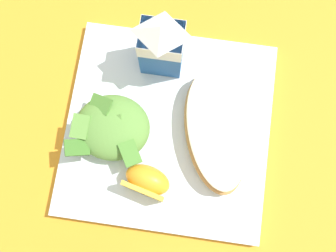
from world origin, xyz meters
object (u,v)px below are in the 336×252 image
at_px(cheesy_pizza_bread, 215,133).
at_px(orange_wedge_front, 147,181).
at_px(green_salad_pile, 112,127).
at_px(white_plate, 168,129).
at_px(milk_carton, 162,44).

distance_m(cheesy_pizza_bread, orange_wedge_front, 0.11).
bearing_deg(green_salad_pile, orange_wedge_front, -48.35).
height_order(white_plate, orange_wedge_front, orange_wedge_front).
relative_size(green_salad_pile, milk_carton, 0.97).
xyz_separation_m(cheesy_pizza_bread, green_salad_pile, (-0.14, -0.01, 0.00)).
distance_m(cheesy_pizza_bread, green_salad_pile, 0.14).
distance_m(white_plate, cheesy_pizza_bread, 0.07).
bearing_deg(orange_wedge_front, white_plate, 78.36).
distance_m(white_plate, green_salad_pile, 0.08).
bearing_deg(milk_carton, orange_wedge_front, -88.06).
distance_m(green_salad_pile, orange_wedge_front, 0.09).
height_order(white_plate, milk_carton, milk_carton).
relative_size(cheesy_pizza_bread, milk_carton, 1.69).
distance_m(green_salad_pile, milk_carton, 0.13).
distance_m(milk_carton, orange_wedge_front, 0.18).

